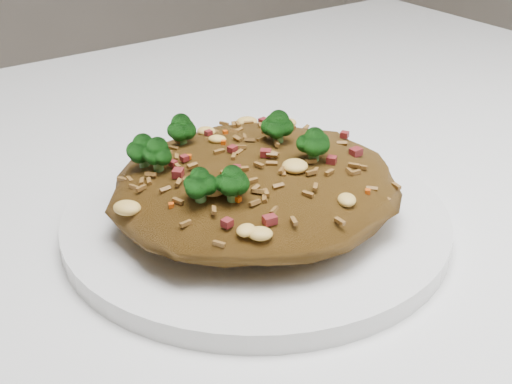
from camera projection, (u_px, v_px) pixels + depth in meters
dining_table at (190, 305)px, 0.57m from camera, size 1.20×0.80×0.75m
plate at (256, 220)px, 0.50m from camera, size 0.27×0.27×0.01m
fried_rice at (255, 175)px, 0.48m from camera, size 0.20×0.19×0.06m
fork at (281, 157)px, 0.57m from camera, size 0.12×0.13×0.00m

